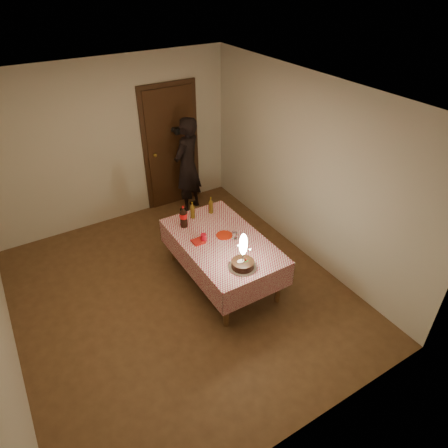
{
  "coord_description": "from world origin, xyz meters",
  "views": [
    {
      "loc": [
        -1.53,
        -3.62,
        3.75
      ],
      "look_at": [
        0.63,
        -0.09,
        0.95
      ],
      "focal_mm": 32.0,
      "sensor_mm": 36.0,
      "label": 1
    }
  ],
  "objects_px": {
    "dining_table": "(222,245)",
    "cola_bottle": "(184,217)",
    "red_plate": "(224,235)",
    "amber_bottle_right": "(211,206)",
    "amber_bottle_left": "(192,210)",
    "birthday_cake": "(243,259)",
    "clear_cup": "(235,235)",
    "photographer": "(187,166)",
    "red_cup": "(204,238)"
  },
  "relations": [
    {
      "from": "amber_bottle_right",
      "to": "clear_cup",
      "type": "bearing_deg",
      "value": -93.73
    },
    {
      "from": "red_plate",
      "to": "amber_bottle_right",
      "type": "xyz_separation_m",
      "value": [
        0.13,
        0.58,
        0.11
      ]
    },
    {
      "from": "cola_bottle",
      "to": "amber_bottle_right",
      "type": "xyz_separation_m",
      "value": [
        0.48,
        0.11,
        -0.03
      ]
    },
    {
      "from": "clear_cup",
      "to": "birthday_cake",
      "type": "bearing_deg",
      "value": -113.49
    },
    {
      "from": "birthday_cake",
      "to": "clear_cup",
      "type": "xyz_separation_m",
      "value": [
        0.23,
        0.54,
        -0.08
      ]
    },
    {
      "from": "cola_bottle",
      "to": "amber_bottle_right",
      "type": "bearing_deg",
      "value": 12.47
    },
    {
      "from": "red_plate",
      "to": "cola_bottle",
      "type": "xyz_separation_m",
      "value": [
        -0.36,
        0.47,
        0.15
      ]
    },
    {
      "from": "dining_table",
      "to": "red_plate",
      "type": "relative_size",
      "value": 7.82
    },
    {
      "from": "amber_bottle_left",
      "to": "amber_bottle_right",
      "type": "bearing_deg",
      "value": -4.58
    },
    {
      "from": "dining_table",
      "to": "birthday_cake",
      "type": "relative_size",
      "value": 3.57
    },
    {
      "from": "red_plate",
      "to": "amber_bottle_right",
      "type": "relative_size",
      "value": 0.86
    },
    {
      "from": "clear_cup",
      "to": "amber_bottle_left",
      "type": "bearing_deg",
      "value": 108.11
    },
    {
      "from": "amber_bottle_right",
      "to": "dining_table",
      "type": "bearing_deg",
      "value": -107.67
    },
    {
      "from": "red_plate",
      "to": "photographer",
      "type": "bearing_deg",
      "value": 77.89
    },
    {
      "from": "birthday_cake",
      "to": "red_plate",
      "type": "height_order",
      "value": "birthday_cake"
    },
    {
      "from": "birthday_cake",
      "to": "dining_table",
      "type": "bearing_deg",
      "value": 82.89
    },
    {
      "from": "red_plate",
      "to": "amber_bottle_left",
      "type": "xyz_separation_m",
      "value": [
        -0.15,
        0.6,
        0.11
      ]
    },
    {
      "from": "red_plate",
      "to": "clear_cup",
      "type": "bearing_deg",
      "value": -55.47
    },
    {
      "from": "birthday_cake",
      "to": "red_plate",
      "type": "relative_size",
      "value": 2.19
    },
    {
      "from": "cola_bottle",
      "to": "photographer",
      "type": "height_order",
      "value": "photographer"
    },
    {
      "from": "red_cup",
      "to": "clear_cup",
      "type": "height_order",
      "value": "red_cup"
    },
    {
      "from": "cola_bottle",
      "to": "red_plate",
      "type": "bearing_deg",
      "value": -53.15
    },
    {
      "from": "photographer",
      "to": "dining_table",
      "type": "bearing_deg",
      "value": -103.93
    },
    {
      "from": "clear_cup",
      "to": "red_cup",
      "type": "bearing_deg",
      "value": 156.7
    },
    {
      "from": "red_cup",
      "to": "dining_table",
      "type": "bearing_deg",
      "value": -26.37
    },
    {
      "from": "red_plate",
      "to": "photographer",
      "type": "height_order",
      "value": "photographer"
    },
    {
      "from": "red_cup",
      "to": "photographer",
      "type": "xyz_separation_m",
      "value": [
        0.68,
        1.79,
        0.11
      ]
    },
    {
      "from": "red_cup",
      "to": "amber_bottle_right",
      "type": "bearing_deg",
      "value": 52.19
    },
    {
      "from": "cola_bottle",
      "to": "photographer",
      "type": "xyz_separation_m",
      "value": [
        0.75,
        1.35,
        0.01
      ]
    },
    {
      "from": "clear_cup",
      "to": "photographer",
      "type": "bearing_deg",
      "value": 80.99
    },
    {
      "from": "birthday_cake",
      "to": "clear_cup",
      "type": "distance_m",
      "value": 0.59
    },
    {
      "from": "dining_table",
      "to": "birthday_cake",
      "type": "bearing_deg",
      "value": -97.11
    },
    {
      "from": "clear_cup",
      "to": "amber_bottle_right",
      "type": "relative_size",
      "value": 0.35
    },
    {
      "from": "red_cup",
      "to": "red_plate",
      "type": "bearing_deg",
      "value": -7.91
    },
    {
      "from": "dining_table",
      "to": "clear_cup",
      "type": "distance_m",
      "value": 0.22
    },
    {
      "from": "amber_bottle_left",
      "to": "red_plate",
      "type": "bearing_deg",
      "value": -75.7
    },
    {
      "from": "dining_table",
      "to": "amber_bottle_right",
      "type": "bearing_deg",
      "value": 72.33
    },
    {
      "from": "red_plate",
      "to": "amber_bottle_left",
      "type": "bearing_deg",
      "value": 104.3
    },
    {
      "from": "dining_table",
      "to": "amber_bottle_right",
      "type": "xyz_separation_m",
      "value": [
        0.21,
        0.65,
        0.21
      ]
    },
    {
      "from": "birthday_cake",
      "to": "amber_bottle_right",
      "type": "bearing_deg",
      "value": 77.28
    },
    {
      "from": "cola_bottle",
      "to": "amber_bottle_right",
      "type": "height_order",
      "value": "cola_bottle"
    },
    {
      "from": "dining_table",
      "to": "amber_bottle_left",
      "type": "relative_size",
      "value": 6.75
    },
    {
      "from": "dining_table",
      "to": "red_plate",
      "type": "bearing_deg",
      "value": 40.27
    },
    {
      "from": "amber_bottle_left",
      "to": "amber_bottle_right",
      "type": "relative_size",
      "value": 1.0
    },
    {
      "from": "amber_bottle_right",
      "to": "photographer",
      "type": "distance_m",
      "value": 1.27
    },
    {
      "from": "dining_table",
      "to": "cola_bottle",
      "type": "xyz_separation_m",
      "value": [
        -0.28,
        0.54,
        0.25
      ]
    },
    {
      "from": "cola_bottle",
      "to": "amber_bottle_left",
      "type": "distance_m",
      "value": 0.24
    },
    {
      "from": "dining_table",
      "to": "photographer",
      "type": "bearing_deg",
      "value": 76.07
    },
    {
      "from": "red_plate",
      "to": "photographer",
      "type": "distance_m",
      "value": 1.88
    },
    {
      "from": "birthday_cake",
      "to": "clear_cup",
      "type": "relative_size",
      "value": 5.35
    }
  ]
}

